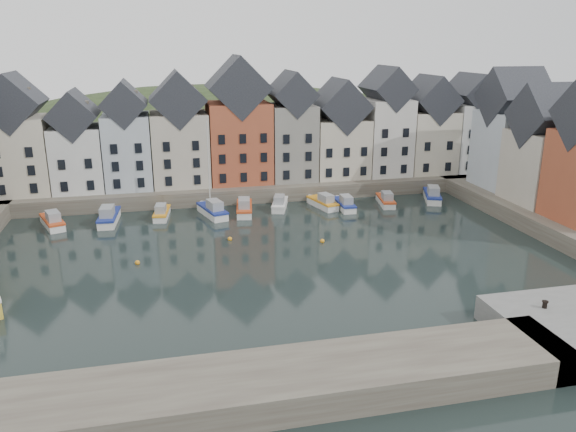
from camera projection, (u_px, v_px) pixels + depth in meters
name	position (u px, v px, depth m)	size (l,w,h in m)	color
ground	(279.00, 263.00, 56.80)	(260.00, 260.00, 0.00)	black
far_quay	(238.00, 184.00, 84.42)	(90.00, 16.00, 2.00)	#4B4239
right_quay	(576.00, 220.00, 67.18)	(14.00, 54.00, 2.00)	#4B4239
near_wall	(193.00, 396.00, 33.90)	(50.00, 6.00, 2.00)	#4B4239
hillside	(222.00, 244.00, 114.26)	(153.60, 70.40, 64.00)	#202E17
far_terrace	(260.00, 133.00, 80.90)	(72.37, 8.16, 17.78)	beige
right_terrace	(550.00, 148.00, 69.34)	(8.30, 24.25, 16.36)	#AFB9C2
mooring_buoys	(233.00, 247.00, 60.87)	(20.50, 5.50, 0.50)	orange
boat_a	(53.00, 222.00, 67.71)	(3.88, 6.33, 2.33)	silver
boat_b	(109.00, 217.00, 69.23)	(2.52, 6.74, 2.54)	silver
boat_c	(162.00, 213.00, 71.33)	(2.38, 5.60, 2.08)	silver
boat_d	(213.00, 210.00, 71.93)	(3.67, 6.75, 12.34)	silver
boat_e	(244.00, 208.00, 73.02)	(2.90, 6.54, 2.42)	silver
boat_f	(280.00, 204.00, 75.22)	(3.35, 5.88, 2.16)	silver
boat_g	(323.00, 203.00, 75.76)	(3.19, 6.03, 2.21)	silver
boat_h	(345.00, 204.00, 75.10)	(1.94, 5.75, 2.19)	silver
boat_i	(386.00, 200.00, 76.98)	(2.69, 5.78, 2.13)	silver
boat_j	(432.00, 196.00, 78.96)	(4.12, 6.68, 2.45)	silver
mooring_bollard	(545.00, 304.00, 42.82)	(0.48, 0.48, 0.56)	black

